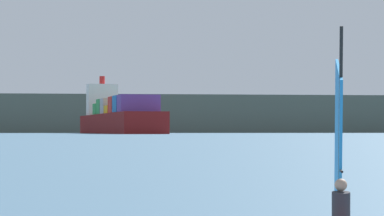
{
  "coord_description": "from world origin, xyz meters",
  "views": [
    {
      "loc": [
        2.86,
        -14.77,
        2.1
      ],
      "look_at": [
        0.25,
        10.19,
        2.77
      ],
      "focal_mm": 78.78,
      "sensor_mm": 36.0,
      "label": 1
    }
  ],
  "objects": [
    {
      "name": "distant_headland",
      "position": [
        -111.04,
        936.85,
        16.59
      ],
      "size": [
        1096.58,
        680.84,
        33.17
      ],
      "primitive_type": "cube",
      "rotation": [
        0.0,
        0.0,
        0.22
      ],
      "color": "#4C564C",
      "rests_on": "ground_plane"
    },
    {
      "name": "cargo_ship",
      "position": [
        -104.91,
        541.12,
        10.64
      ],
      "size": [
        89.02,
        170.85,
        42.59
      ],
      "rotation": [
        0.0,
        0.0,
        5.09
      ],
      "color": "maroon",
      "rests_on": "ground_plane"
    },
    {
      "name": "windsurfer",
      "position": [
        3.92,
        0.43,
        0.98
      ],
      "size": [
        0.65,
        3.88,
        4.01
      ],
      "rotation": [
        0.0,
        0.0,
        4.69
      ],
      "color": "red",
      "rests_on": "ground_plane"
    }
  ]
}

